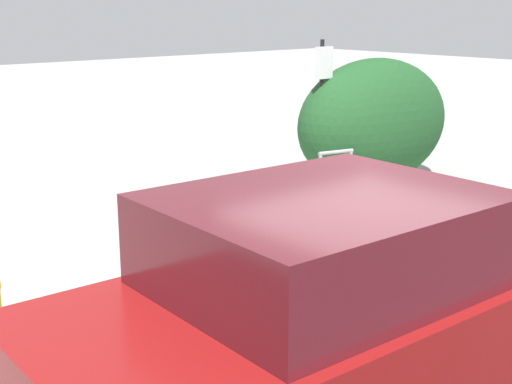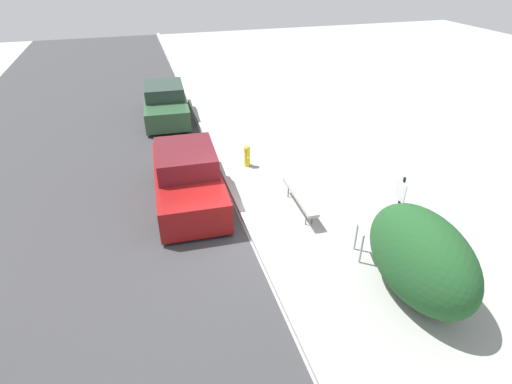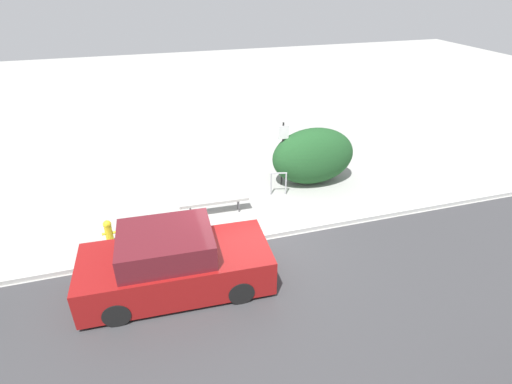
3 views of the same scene
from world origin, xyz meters
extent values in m
plane|color=#9E9E99|center=(0.00, 0.00, 0.00)|extent=(60.00, 60.00, 0.00)
cube|color=#B7B7B2|center=(0.00, 0.00, 0.07)|extent=(60.00, 0.20, 0.13)
cylinder|color=#515156|center=(-1.31, 1.57, 0.21)|extent=(0.04, 0.04, 0.42)
cylinder|color=#515156|center=(0.18, 1.53, 0.21)|extent=(0.04, 0.04, 0.42)
cylinder|color=#515156|center=(-1.31, 1.74, 0.21)|extent=(0.04, 0.04, 0.42)
cylinder|color=#515156|center=(0.19, 1.70, 0.21)|extent=(0.04, 0.04, 0.42)
cube|color=#999993|center=(-0.56, 1.64, 0.46)|extent=(2.15, 0.38, 0.08)
cylinder|color=#99999E|center=(1.50, 2.30, 0.40)|extent=(0.05, 0.05, 0.80)
cylinder|color=#99999E|center=(1.99, 2.18, 0.40)|extent=(0.05, 0.05, 0.80)
cylinder|color=#99999E|center=(1.74, 2.24, 0.80)|extent=(0.55, 0.18, 0.05)
cylinder|color=black|center=(2.09, 2.88, 1.15)|extent=(0.06, 0.06, 2.30)
cube|color=white|center=(2.09, 2.84, 1.97)|extent=(0.36, 0.02, 0.46)
cylinder|color=gold|center=(-3.51, 0.92, 0.36)|extent=(0.08, 0.07, 0.07)
ellipsoid|color=#1E4C23|center=(3.20, 2.79, 1.00)|extent=(2.96, 1.63, 1.99)
cylinder|color=black|center=(-0.67, -0.53, 0.30)|extent=(0.61, 0.21, 0.60)
cylinder|color=black|center=(-3.37, -0.41, 0.30)|extent=(0.61, 0.21, 0.60)
cube|color=maroon|center=(-2.05, -1.33, 0.55)|extent=(4.43, 2.05, 0.89)
cube|color=#59171F|center=(-2.23, -1.33, 1.28)|extent=(2.16, 1.77, 0.62)
camera|label=1|loc=(-5.45, -4.35, 2.76)|focal=50.00mm
camera|label=2|loc=(8.34, -2.32, 6.50)|focal=28.00mm
camera|label=3|loc=(-2.36, -8.85, 6.68)|focal=28.00mm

